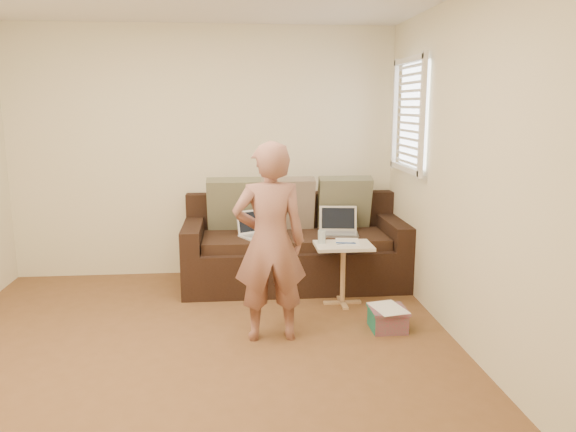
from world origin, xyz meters
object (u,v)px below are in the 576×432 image
object	(u,v)px
sofa	(294,243)
side_table	(343,274)
drinking_glass	(322,237)
person	(270,242)
laptop_silver	(339,235)
striped_box	(388,319)
laptop_white	(259,236)

from	to	relation	value
sofa	side_table	xyz separation A→B (m)	(0.38, -0.62, -0.14)
side_table	drinking_glass	world-z (taller)	drinking_glass
person	side_table	size ratio (longest dim) A/B	2.74
person	sofa	bearing A→B (deg)	-106.28
laptop_silver	person	world-z (taller)	person
striped_box	drinking_glass	bearing A→B (deg)	122.80
laptop_white	person	size ratio (longest dim) A/B	0.23
laptop_silver	drinking_glass	xyz separation A→B (m)	(-0.25, -0.48, 0.10)
person	drinking_glass	bearing A→B (deg)	-126.71
laptop_silver	laptop_white	world-z (taller)	same
sofa	person	world-z (taller)	person
striped_box	person	bearing A→B (deg)	-175.75
laptop_white	sofa	bearing A→B (deg)	-16.75
laptop_silver	side_table	distance (m)	0.59
sofa	drinking_glass	bearing A→B (deg)	-71.58
laptop_silver	side_table	xyz separation A→B (m)	(-0.06, -0.54, -0.24)
person	striped_box	distance (m)	1.18
side_table	striped_box	bearing A→B (deg)	-68.16
laptop_white	striped_box	xyz separation A→B (m)	(0.99, -1.17, -0.43)
sofa	striped_box	world-z (taller)	sofa
laptop_white	laptop_silver	bearing A→B (deg)	-29.93
sofa	laptop_silver	world-z (taller)	sofa
laptop_white	person	distance (m)	1.27
sofa	laptop_silver	size ratio (longest dim) A/B	5.78
laptop_white	striped_box	bearing A→B (deg)	-79.50
side_table	sofa	bearing A→B (deg)	121.24
laptop_white	striped_box	size ratio (longest dim) A/B	1.18
laptop_silver	person	xyz separation A→B (m)	(-0.77, -1.24, 0.25)
laptop_silver	striped_box	size ratio (longest dim) A/B	1.29
laptop_silver	laptop_white	size ratio (longest dim) A/B	1.09
laptop_white	side_table	bearing A→B (deg)	-66.04
drinking_glass	laptop_silver	bearing A→B (deg)	62.61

